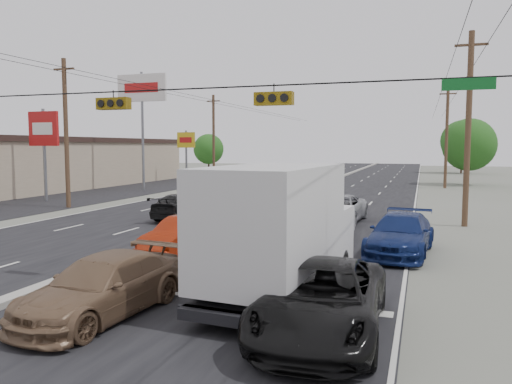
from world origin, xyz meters
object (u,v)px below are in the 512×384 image
utility_pole_left_c (214,138)px  pole_sign_far (186,144)px  pole_sign_billboard (142,95)px  oncoming_near (184,206)px  pole_sign_mid (44,134)px  black_suv (322,300)px  tree_right_far (462,141)px  queue_car_b (334,225)px  tree_right_mid (469,145)px  oncoming_far (257,193)px  queue_car_a (246,210)px  tan_sedan (103,287)px  red_sedan (183,236)px  utility_pole_right_b (468,128)px  utility_pole_right_c (447,137)px  utility_pole_left_b (66,132)px  queue_car_d (401,235)px  tree_left_far (209,149)px  queue_car_c (338,209)px  box_truck (281,230)px

utility_pole_left_c → pole_sign_far: bearing=-180.0°
pole_sign_billboard → oncoming_near: 21.01m
pole_sign_mid → black_suv: size_ratio=1.24×
tree_right_far → queue_car_b: bearing=-98.6°
tree_right_mid → oncoming_far: 28.14m
queue_car_a → tree_right_mid: bearing=61.7°
tree_right_mid → tree_right_far: size_ratio=0.88×
tree_right_far → oncoming_near: size_ratio=1.62×
tan_sedan → red_sedan: bearing=107.2°
tan_sedan → utility_pole_left_c: bearing=115.7°
utility_pole_right_b → queue_car_a: 12.27m
utility_pole_right_c → black_suv: 42.66m
utility_pole_left_b → pole_sign_billboard: size_ratio=0.91×
pole_sign_billboard → oncoming_near: size_ratio=2.18×
queue_car_a → oncoming_near: size_ratio=0.87×
utility_pole_left_c → queue_car_d: utility_pole_left_c is taller
tree_left_far → pole_sign_billboard: bearing=-76.8°
utility_pole_left_c → oncoming_near: bearing=-70.1°
queue_car_c → queue_car_d: size_ratio=1.01×
tree_left_far → oncoming_near: 51.20m
utility_pole_left_b → queue_car_b: size_ratio=2.36×
utility_pole_right_b → queue_car_d: bearing=-109.6°
queue_car_b → tan_sedan: bearing=-110.5°
tan_sedan → pole_sign_billboard: bearing=125.4°
utility_pole_left_c → tan_sedan: bearing=-70.1°
box_truck → pole_sign_billboard: bearing=131.6°
pole_sign_billboard → oncoming_near: bearing=-52.2°
pole_sign_billboard → queue_car_c: size_ratio=2.03×
pole_sign_mid → queue_car_c: pole_sign_mid is taller
tree_left_far → pole_sign_far: bearing=-73.3°
box_truck → utility_pole_left_c: bearing=120.0°
tree_right_far → queue_car_d: tree_right_far is taller
utility_pole_right_b → black_suv: 18.26m
tree_left_far → queue_car_d: 61.89m
utility_pole_left_b → pole_sign_billboard: pole_sign_billboard is taller
tan_sedan → queue_car_d: size_ratio=0.94×
utility_pole_right_c → pole_sign_far: size_ratio=1.67×
tan_sedan → queue_car_b: 12.18m
tan_sedan → oncoming_far: size_ratio=1.09×
utility_pole_left_c → utility_pole_right_c: bearing=0.0°
utility_pole_right_c → tan_sedan: (-9.55, -42.79, -4.38)m
queue_car_b → tree_right_far: bearing=78.8°
tree_right_far → box_truck: (-9.31, -69.91, -3.07)m
tree_right_mid → oncoming_near: size_ratio=1.42×
tree_right_far → utility_pole_left_c: bearing=-133.5°
box_truck → red_sedan: box_truck is taller
box_truck → queue_car_b: bearing=94.3°
box_truck → queue_car_d: size_ratio=1.38×
tree_right_mid → red_sedan: tree_right_mid is taller
utility_pole_left_b → utility_pole_left_c: bearing=90.0°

